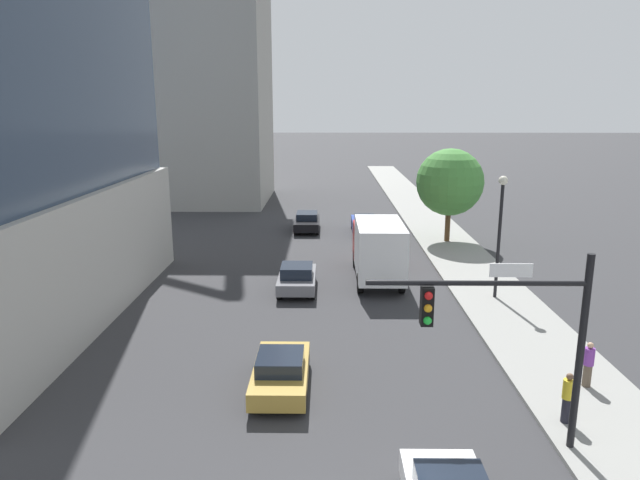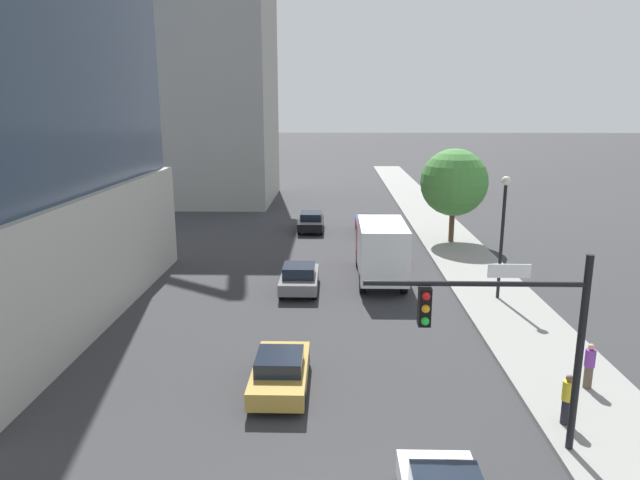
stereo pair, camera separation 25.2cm
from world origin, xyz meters
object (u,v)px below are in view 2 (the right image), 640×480
(construction_building, at_px, (199,54))
(car_gold, at_px, (280,371))
(car_gray, at_px, (299,278))
(traffic_light_pole, at_px, (507,322))
(pedestrian_yellow_shirt, at_px, (567,399))
(car_black, at_px, (311,221))
(pedestrian_purple_shirt, at_px, (589,366))
(street_lamp, at_px, (503,220))
(car_blue, at_px, (368,224))
(box_truck, at_px, (381,248))
(street_tree, at_px, (454,182))

(construction_building, xyz_separation_m, car_gold, (11.35, -39.77, -13.59))
(car_gray, bearing_deg, traffic_light_pole, -65.62)
(pedestrian_yellow_shirt, bearing_deg, car_gold, 166.10)
(traffic_light_pole, bearing_deg, car_gray, 114.38)
(car_black, relative_size, pedestrian_purple_shirt, 2.76)
(street_lamp, xyz_separation_m, car_gray, (-9.84, 1.25, -3.34))
(car_blue, xyz_separation_m, car_gold, (-4.31, -24.18, -0.09))
(car_black, xyz_separation_m, car_gold, (0.00, -25.23, -0.06))
(car_blue, distance_m, pedestrian_purple_shirt, 24.80)
(street_lamp, xyz_separation_m, car_blue, (-5.53, 14.88, -3.31))
(construction_building, distance_m, traffic_light_pole, 47.80)
(car_gray, bearing_deg, construction_building, 111.22)
(car_black, height_order, box_truck, box_truck)
(pedestrian_purple_shirt, bearing_deg, box_truck, 115.88)
(construction_building, xyz_separation_m, pedestrian_purple_shirt, (21.62, -39.66, -13.31))
(traffic_light_pole, bearing_deg, street_lamp, 74.51)
(street_tree, height_order, car_blue, street_tree)
(street_lamp, bearing_deg, pedestrian_purple_shirt, -87.31)
(box_truck, bearing_deg, car_gold, -109.15)
(car_blue, bearing_deg, traffic_light_pole, -85.82)
(car_gray, relative_size, pedestrian_yellow_shirt, 2.57)
(car_gold, distance_m, pedestrian_yellow_shirt, 8.93)
(construction_building, distance_m, pedestrian_yellow_shirt, 48.31)
(construction_building, xyz_separation_m, car_gray, (11.35, -29.22, -13.53))
(traffic_light_pole, distance_m, car_blue, 27.82)
(car_gray, xyz_separation_m, car_gold, (0.00, -10.55, -0.06))
(box_truck, relative_size, pedestrian_purple_shirt, 4.49)
(construction_building, bearing_deg, pedestrian_yellow_shirt, -64.48)
(construction_building, bearing_deg, car_gray, -68.78)
(box_truck, bearing_deg, construction_building, 119.77)
(street_lamp, distance_m, box_truck, 6.71)
(car_black, relative_size, car_gold, 1.08)
(box_truck, bearing_deg, street_lamp, -29.28)
(car_gray, distance_m, pedestrian_yellow_shirt, 15.37)
(construction_building, height_order, car_gray, construction_building)
(street_tree, bearing_deg, car_gray, -132.73)
(box_truck, distance_m, pedestrian_yellow_shirt, 15.21)
(traffic_light_pole, distance_m, pedestrian_purple_shirt, 6.02)
(construction_building, distance_m, car_gray, 34.14)
(street_tree, bearing_deg, pedestrian_purple_shirt, -89.06)
(street_lamp, xyz_separation_m, pedestrian_purple_shirt, (0.43, -9.19, -3.11))
(car_black, bearing_deg, car_gold, -90.00)
(traffic_light_pole, relative_size, box_truck, 0.83)
(street_lamp, relative_size, car_gray, 1.48)
(car_blue, relative_size, car_gold, 1.18)
(construction_building, height_order, traffic_light_pole, construction_building)
(street_tree, distance_m, pedestrian_purple_shirt, 21.45)
(traffic_light_pole, bearing_deg, street_tree, 81.69)
(traffic_light_pole, xyz_separation_m, box_truck, (-2.01, 15.80, -1.94))
(traffic_light_pole, bearing_deg, pedestrian_yellow_shirt, 28.21)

